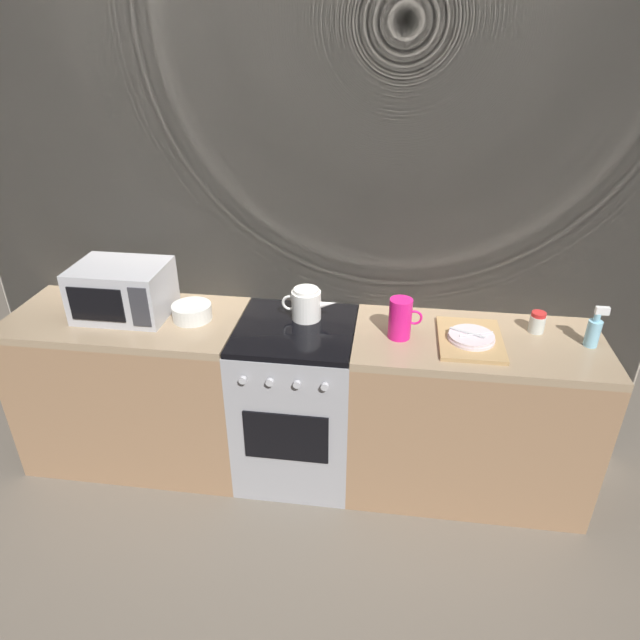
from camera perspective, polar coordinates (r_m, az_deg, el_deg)
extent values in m
plane|color=#6B6054|center=(3.31, -2.24, -14.50)|extent=(8.00, 8.00, 0.00)
cube|color=#A39989|center=(2.94, -1.59, 7.45)|extent=(3.60, 0.05, 2.40)
cube|color=beige|center=(2.92, -1.67, 7.29)|extent=(3.58, 0.01, 2.39)
cube|color=#997251|center=(3.29, -18.15, -6.84)|extent=(1.20, 0.60, 0.86)
cube|color=#9E8466|center=(3.06, -19.39, 0.08)|extent=(1.20, 0.60, 0.04)
cube|color=#9E9EA3|center=(3.03, -2.39, -8.46)|extent=(0.60, 0.60, 0.87)
cube|color=black|center=(2.78, -2.58, -1.01)|extent=(0.59, 0.59, 0.03)
cube|color=black|center=(2.78, -3.50, -11.93)|extent=(0.42, 0.01, 0.28)
cylinder|color=#B7B7BC|center=(2.61, -7.93, -6.12)|extent=(0.04, 0.02, 0.04)
cylinder|color=#B7B7BC|center=(2.59, -5.18, -6.37)|extent=(0.04, 0.02, 0.04)
cylinder|color=#B7B7BC|center=(2.56, -2.37, -6.61)|extent=(0.04, 0.02, 0.04)
cylinder|color=#B7B7BC|center=(2.55, 0.49, -6.84)|extent=(0.04, 0.02, 0.04)
cube|color=#997251|center=(3.03, 14.87, -9.64)|extent=(1.20, 0.60, 0.86)
cube|color=#9E8466|center=(2.78, 16.00, -2.29)|extent=(1.20, 0.60, 0.04)
cube|color=#B2B2B7|center=(3.01, -19.55, 2.90)|extent=(0.46, 0.34, 0.27)
cube|color=black|center=(2.90, -21.96, 1.47)|extent=(0.28, 0.01, 0.17)
cube|color=#333338|center=(2.80, -18.01, 1.24)|extent=(0.09, 0.01, 0.21)
cylinder|color=white|center=(2.82, -1.41, 1.53)|extent=(0.15, 0.15, 0.15)
cylinder|color=white|center=(2.79, -1.43, 3.05)|extent=(0.13, 0.13, 0.02)
cone|color=white|center=(2.80, 0.81, 1.67)|extent=(0.10, 0.04, 0.05)
torus|color=white|center=(2.83, -3.11, 1.77)|extent=(0.08, 0.01, 0.08)
cylinder|color=silver|center=(2.90, -12.97, 0.81)|extent=(0.20, 0.20, 0.08)
cylinder|color=#E5197A|center=(2.67, 8.20, 0.16)|extent=(0.11, 0.11, 0.20)
torus|color=#E5197A|center=(2.67, 9.66, 0.25)|extent=(0.08, 0.01, 0.08)
cube|color=tan|center=(2.74, 15.14, -1.93)|extent=(0.30, 0.40, 0.02)
cylinder|color=silver|center=(2.72, 15.22, -1.83)|extent=(0.22, 0.22, 0.01)
cylinder|color=silver|center=(2.71, 15.26, -1.57)|extent=(0.21, 0.21, 0.01)
cylinder|color=silver|center=(2.71, 15.71, -1.39)|extent=(0.16, 0.07, 0.01)
cube|color=silver|center=(2.71, 14.85, -1.24)|extent=(0.16, 0.09, 0.00)
cylinder|color=silver|center=(2.91, 21.34, -0.37)|extent=(0.08, 0.08, 0.08)
cylinder|color=red|center=(2.89, 21.52, 0.55)|extent=(0.07, 0.07, 0.02)
cylinder|color=#8CCCE5|center=(2.88, 26.17, -1.24)|extent=(0.06, 0.06, 0.13)
cylinder|color=#8CCCE5|center=(2.85, 26.52, 0.25)|extent=(0.03, 0.03, 0.04)
cube|color=white|center=(2.84, 26.96, 0.86)|extent=(0.06, 0.02, 0.04)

